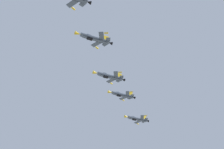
% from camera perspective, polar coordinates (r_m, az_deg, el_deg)
% --- Properties ---
extents(fighter_jet_left_wing, '(15.54, 10.29, 4.37)m').
position_cam_1_polar(fighter_jet_left_wing, '(122.23, -3.34, 6.74)').
color(fighter_jet_left_wing, '#4C5666').
extents(fighter_jet_right_wing, '(15.54, 10.28, 4.37)m').
position_cam_1_polar(fighter_jet_right_wing, '(139.54, -0.48, -0.33)').
color(fighter_jet_right_wing, '#4C5666').
extents(fighter_jet_left_outer, '(15.54, 10.29, 4.36)m').
position_cam_1_polar(fighter_jet_left_outer, '(162.50, 1.87, -3.80)').
color(fighter_jet_left_outer, '#4C5666').
extents(fighter_jet_right_outer, '(15.54, 10.22, 4.39)m').
position_cam_1_polar(fighter_jet_right_outer, '(181.43, 4.68, -8.22)').
color(fighter_jet_right_outer, '#4C5666').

